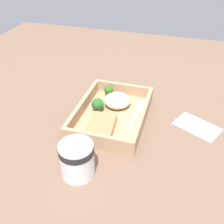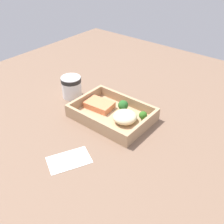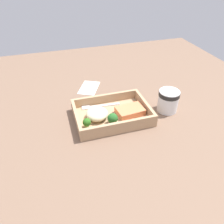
{
  "view_description": "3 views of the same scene",
  "coord_description": "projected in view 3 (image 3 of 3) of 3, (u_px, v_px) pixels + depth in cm",
  "views": [
    {
      "loc": [
        -62.23,
        -18.46,
        49.5
      ],
      "look_at": [
        0.0,
        0.0,
        2.7
      ],
      "focal_mm": 42.0,
      "sensor_mm": 36.0,
      "label": 1
    },
    {
      "loc": [
        50.37,
        -62.26,
        57.76
      ],
      "look_at": [
        0.0,
        0.0,
        2.7
      ],
      "focal_mm": 42.0,
      "sensor_mm": 36.0,
      "label": 2
    },
    {
      "loc": [
        19.91,
        65.3,
        52.82
      ],
      "look_at": [
        0.0,
        0.0,
        2.7
      ],
      "focal_mm": 35.0,
      "sensor_mm": 36.0,
      "label": 3
    }
  ],
  "objects": [
    {
      "name": "salmon_fillet",
      "position": [
        130.0,
        111.0,
        0.86
      ],
      "size": [
        11.11,
        8.1,
        2.44
      ],
      "primitive_type": "cube",
      "rotation": [
        0.0,
        0.0,
        0.09
      ],
      "color": "#EA8051",
      "rests_on": "takeout_tray"
    },
    {
      "name": "paper_cup",
      "position": [
        168.0,
        100.0,
        0.87
      ],
      "size": [
        8.33,
        8.33,
        9.01
      ],
      "color": "white",
      "rests_on": "ground_plane"
    },
    {
      "name": "mashed_potatoes",
      "position": [
        97.0,
        114.0,
        0.83
      ],
      "size": [
        8.57,
        8.69,
        3.93
      ],
      "primitive_type": "ellipsoid",
      "color": "beige",
      "rests_on": "takeout_tray"
    },
    {
      "name": "receipt_slip",
      "position": [
        89.0,
        88.0,
        1.05
      ],
      "size": [
        12.96,
        15.11,
        0.24
      ],
      "primitive_type": "cube",
      "rotation": [
        0.0,
        0.0,
        -0.47
      ],
      "color": "white",
      "rests_on": "ground_plane"
    },
    {
      "name": "tray_rim",
      "position": [
        112.0,
        111.0,
        0.84
      ],
      "size": [
        28.81,
        20.4,
        3.78
      ],
      "color": "tan",
      "rests_on": "takeout_tray"
    },
    {
      "name": "takeout_tray",
      "position": [
        112.0,
        116.0,
        0.86
      ],
      "size": [
        28.81,
        20.4,
        1.2
      ],
      "primitive_type": "cube",
      "color": "tan",
      "rests_on": "ground_plane"
    },
    {
      "name": "fork",
      "position": [
        98.0,
        106.0,
        0.9
      ],
      "size": [
        15.88,
        2.91,
        0.44
      ],
      "color": "silver",
      "rests_on": "takeout_tray"
    },
    {
      "name": "ground_plane",
      "position": [
        112.0,
        119.0,
        0.87
      ],
      "size": [
        160.0,
        160.0,
        2.0
      ],
      "primitive_type": "cube",
      "color": "brown"
    },
    {
      "name": "broccoli_floret_2",
      "position": [
        87.0,
        122.0,
        0.78
      ],
      "size": [
        3.02,
        3.02,
        3.88
      ],
      "color": "#72A05D",
      "rests_on": "takeout_tray"
    },
    {
      "name": "broccoli_floret_1",
      "position": [
        113.0,
        118.0,
        0.8
      ],
      "size": [
        3.89,
        3.89,
        4.43
      ],
      "color": "#799B5D",
      "rests_on": "takeout_tray"
    }
  ]
}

